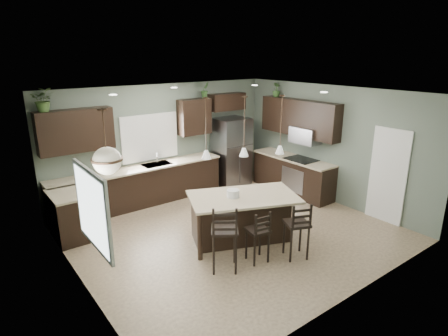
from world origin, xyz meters
TOP-DOWN VIEW (x-y plane):
  - ground at (0.00, 0.00)m, footprint 6.00×6.00m
  - pantry_door at (2.98, -1.55)m, footprint 0.04×0.82m
  - window_back at (-0.40, 2.73)m, footprint 1.35×0.02m
  - window_left at (-2.98, -0.80)m, footprint 0.02×1.10m
  - left_return_cabs at (-2.70, 1.70)m, footprint 0.60×0.90m
  - left_return_countertop at (-2.68, 1.70)m, footprint 0.66×0.96m
  - back_lower_cabs at (-0.85, 2.45)m, footprint 4.20×0.60m
  - back_countertop at (-0.85, 2.43)m, footprint 4.20×0.66m
  - sink_inset at (-0.40, 2.43)m, footprint 0.70×0.45m
  - faucet at (-0.40, 2.40)m, footprint 0.02×0.02m
  - back_upper_left at (-2.15, 2.58)m, footprint 1.55×0.34m
  - back_upper_right at (0.80, 2.58)m, footprint 0.85×0.34m
  - fridge_header at (1.85, 2.58)m, footprint 1.05×0.34m
  - right_lower_cabs at (2.70, 0.87)m, footprint 0.60×2.35m
  - right_countertop at (2.68, 0.87)m, footprint 0.66×2.35m
  - cooktop at (2.68, 0.60)m, footprint 0.58×0.75m
  - wall_oven_front at (2.40, 0.60)m, footprint 0.01×0.72m
  - right_upper_cabs at (2.83, 0.87)m, footprint 0.34×2.35m
  - microwave at (2.78, 0.60)m, footprint 0.40×0.75m
  - refrigerator at (1.80, 2.32)m, footprint 0.90×0.74m
  - kitchen_island at (-0.05, -0.41)m, footprint 2.31×1.84m
  - serving_dish at (-0.24, -0.33)m, footprint 0.24×0.24m
  - bar_stool_left at (-0.95, -1.00)m, footprint 0.62×0.62m
  - bar_stool_center at (-0.34, -1.14)m, footprint 0.42×0.42m
  - bar_stool_right at (0.30, -1.46)m, footprint 0.52×0.52m
  - pendant_left at (-0.70, -0.14)m, footprint 0.17×0.17m
  - pendant_center at (-0.05, -0.41)m, footprint 0.17×0.17m
  - pendant_right at (0.59, -0.68)m, footprint 0.17×0.17m
  - chandelier at (-2.58, -0.40)m, footprint 0.44×0.44m
  - plant_back_left at (-2.70, 2.55)m, footprint 0.52×0.49m
  - plant_back_right at (1.12, 2.55)m, footprint 0.24×0.20m
  - plant_right_wall at (2.80, 1.69)m, footprint 0.21×0.21m
  - room_shell at (0.00, 0.00)m, footprint 6.00×6.00m

SIDE VIEW (x-z plane):
  - ground at x=0.00m, z-range 0.00..0.00m
  - left_return_cabs at x=-2.70m, z-range 0.00..0.90m
  - back_lower_cabs at x=-0.85m, z-range 0.00..0.90m
  - right_lower_cabs at x=2.70m, z-range 0.00..0.90m
  - wall_oven_front at x=2.40m, z-range 0.15..0.75m
  - kitchen_island at x=-0.05m, z-range 0.00..0.92m
  - bar_stool_center at x=-0.34m, z-range 0.00..0.97m
  - bar_stool_right at x=0.30m, z-range 0.00..1.07m
  - bar_stool_left at x=-0.95m, z-range 0.00..1.19m
  - left_return_countertop at x=-2.68m, z-range 0.90..0.94m
  - back_countertop at x=-0.85m, z-range 0.90..0.94m
  - right_countertop at x=2.68m, z-range 0.90..0.94m
  - refrigerator at x=1.80m, z-range 0.00..1.85m
  - sink_inset at x=-0.40m, z-range 0.93..0.94m
  - cooktop at x=2.68m, z-range 0.93..0.95m
  - serving_dish at x=-0.24m, z-range 0.92..1.06m
  - pantry_door at x=2.98m, z-range 0.00..2.04m
  - faucet at x=-0.40m, z-range 0.94..1.22m
  - window_back at x=-0.40m, z-range 1.05..2.05m
  - window_left at x=-2.98m, z-range 1.05..2.05m
  - microwave at x=2.78m, z-range 1.35..1.75m
  - room_shell at x=0.00m, z-range -1.30..4.70m
  - back_upper_left at x=-2.15m, z-range 1.50..2.40m
  - back_upper_right at x=0.80m, z-range 1.50..2.40m
  - right_upper_cabs at x=2.83m, z-range 1.50..2.40m
  - fridge_header at x=1.85m, z-range 2.02..2.48m
  - pendant_left at x=-0.70m, z-range 1.70..2.80m
  - pendant_center at x=-0.05m, z-range 1.70..2.80m
  - pendant_right at x=0.59m, z-range 1.70..2.80m
  - chandelier at x=-2.58m, z-range 1.85..2.80m
  - plant_right_wall at x=2.80m, z-range 2.40..2.76m
  - plant_back_right at x=1.12m, z-range 2.40..2.81m
  - plant_back_left at x=-2.70m, z-range 2.40..2.88m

